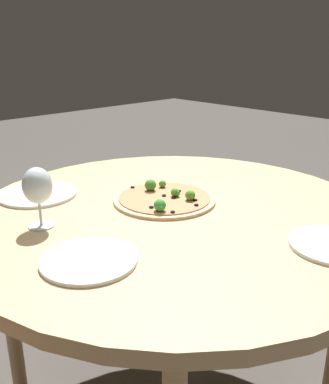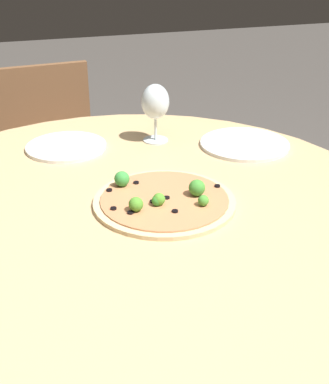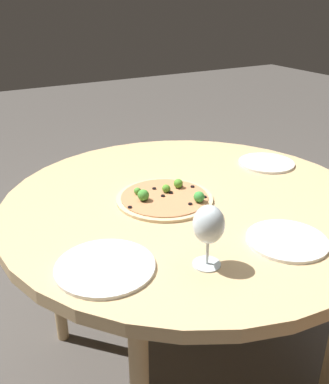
{
  "view_description": "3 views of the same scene",
  "coord_description": "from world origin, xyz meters",
  "views": [
    {
      "loc": [
        0.86,
        -0.86,
        1.26
      ],
      "look_at": [
        -0.08,
        0.03,
        0.8
      ],
      "focal_mm": 40.0,
      "sensor_mm": 36.0,
      "label": 1
    },
    {
      "loc": [
        0.25,
        1.07,
        1.35
      ],
      "look_at": [
        -0.08,
        0.03,
        0.8
      ],
      "focal_mm": 50.0,
      "sensor_mm": 36.0,
      "label": 2
    },
    {
      "loc": [
        -0.73,
        -1.11,
        1.41
      ],
      "look_at": [
        -0.08,
        0.03,
        0.8
      ],
      "focal_mm": 40.0,
      "sensor_mm": 36.0,
      "label": 3
    }
  ],
  "objects": [
    {
      "name": "plate_side",
      "position": [
        -0.41,
        -0.24,
        0.77
      ],
      "size": [
        0.26,
        0.26,
        0.01
      ],
      "color": "silver",
      "rests_on": "dining_table"
    },
    {
      "name": "plate_far",
      "position": [
        0.45,
        0.11,
        0.77
      ],
      "size": [
        0.23,
        0.23,
        0.01
      ],
      "color": "silver",
      "rests_on": "dining_table"
    },
    {
      "name": "ground_plane",
      "position": [
        0.0,
        0.0,
        0.0
      ],
      "size": [
        12.0,
        12.0,
        0.0
      ],
      "primitive_type": "plane",
      "color": "#4C4742"
    },
    {
      "name": "pizza",
      "position": [
        -0.08,
        0.03,
        0.78
      ],
      "size": [
        0.33,
        0.33,
        0.05
      ],
      "color": "#DBBC89",
      "rests_on": "dining_table"
    },
    {
      "name": "plate_near",
      "position": [
        0.09,
        -0.38,
        0.77
      ],
      "size": [
        0.23,
        0.23,
        0.01
      ],
      "color": "silver",
      "rests_on": "dining_table"
    },
    {
      "name": "dining_table",
      "position": [
        0.0,
        0.0,
        0.71
      ],
      "size": [
        1.27,
        1.27,
        0.77
      ],
      "color": "tan",
      "rests_on": "ground_plane"
    },
    {
      "name": "wine_glass",
      "position": [
        -0.17,
        -0.36,
        0.88
      ],
      "size": [
        0.08,
        0.08,
        0.17
      ],
      "color": "silver",
      "rests_on": "dining_table"
    }
  ]
}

